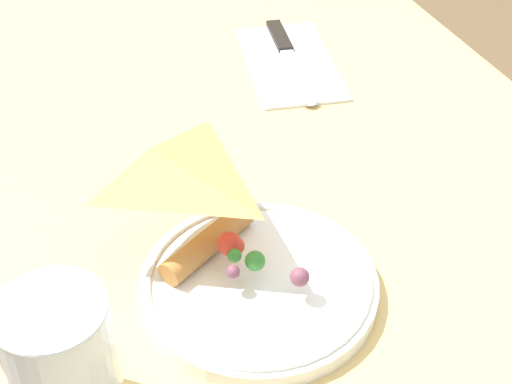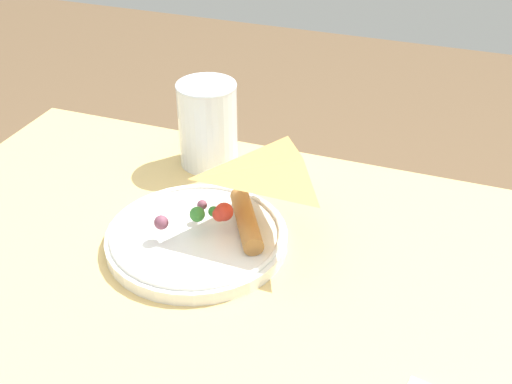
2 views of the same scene
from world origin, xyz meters
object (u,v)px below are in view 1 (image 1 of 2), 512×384
(plate_pizza, at_px, (257,280))
(milk_glass, at_px, (63,368))
(napkin_folded, at_px, (291,63))
(butter_knife, at_px, (289,56))
(dining_table, at_px, (278,248))

(plate_pizza, height_order, milk_glass, milk_glass)
(napkin_folded, xyz_separation_m, butter_knife, (-0.01, 0.00, 0.00))
(plate_pizza, xyz_separation_m, milk_glass, (0.07, -0.18, 0.04))
(plate_pizza, height_order, napkin_folded, plate_pizza)
(dining_table, relative_size, plate_pizza, 5.06)
(dining_table, distance_m, napkin_folded, 0.26)
(napkin_folded, bearing_deg, butter_knife, 170.08)
(milk_glass, distance_m, napkin_folded, 0.57)
(milk_glass, relative_size, napkin_folded, 0.55)
(plate_pizza, bearing_deg, milk_glass, -70.20)
(dining_table, xyz_separation_m, plate_pizza, (0.16, -0.09, 0.14))
(plate_pizza, distance_m, butter_knife, 0.42)
(plate_pizza, height_order, butter_knife, plate_pizza)
(dining_table, bearing_deg, napkin_folded, 153.13)
(dining_table, xyz_separation_m, napkin_folded, (-0.20, 0.10, 0.12))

